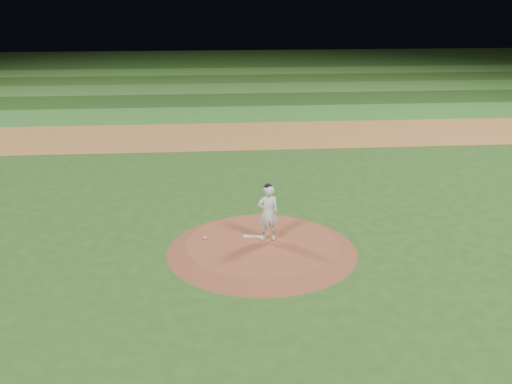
% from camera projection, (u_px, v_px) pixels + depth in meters
% --- Properties ---
extents(ground, '(120.00, 120.00, 0.00)m').
position_uv_depth(ground, '(262.00, 250.00, 16.56)').
color(ground, '#264D19').
rests_on(ground, ground).
extents(infield_dirt_band, '(70.00, 6.00, 0.02)m').
position_uv_depth(infield_dirt_band, '(236.00, 136.00, 29.72)').
color(infield_dirt_band, '#9E6531').
rests_on(infield_dirt_band, ground).
extents(outfield_stripe_0, '(70.00, 5.00, 0.02)m').
position_uv_depth(outfield_stripe_0, '(232.00, 114.00, 34.88)').
color(outfield_stripe_0, '#2E6B26').
rests_on(outfield_stripe_0, ground).
extents(outfield_stripe_1, '(70.00, 5.00, 0.02)m').
position_uv_depth(outfield_stripe_1, '(228.00, 100.00, 39.58)').
color(outfield_stripe_1, '#1C3F14').
rests_on(outfield_stripe_1, ground).
extents(outfield_stripe_2, '(70.00, 5.00, 0.02)m').
position_uv_depth(outfield_stripe_2, '(226.00, 88.00, 44.28)').
color(outfield_stripe_2, '#346625').
rests_on(outfield_stripe_2, ground).
extents(outfield_stripe_3, '(70.00, 5.00, 0.02)m').
position_uv_depth(outfield_stripe_3, '(224.00, 79.00, 48.98)').
color(outfield_stripe_3, '#254C18').
rests_on(outfield_stripe_3, ground).
extents(outfield_stripe_4, '(70.00, 5.00, 0.02)m').
position_uv_depth(outfield_stripe_4, '(222.00, 71.00, 53.68)').
color(outfield_stripe_4, '#3B762B').
rests_on(outfield_stripe_4, ground).
extents(outfield_stripe_5, '(70.00, 5.00, 0.02)m').
position_uv_depth(outfield_stripe_5, '(221.00, 65.00, 58.38)').
color(outfield_stripe_5, '#224E19').
rests_on(outfield_stripe_5, ground).
extents(pitchers_mound, '(5.50, 5.50, 0.25)m').
position_uv_depth(pitchers_mound, '(262.00, 246.00, 16.52)').
color(pitchers_mound, brown).
rests_on(pitchers_mound, ground).
extents(pitching_rubber, '(0.67, 0.30, 0.03)m').
position_uv_depth(pitching_rubber, '(254.00, 237.00, 16.83)').
color(pitching_rubber, white).
rests_on(pitching_rubber, pitchers_mound).
extents(rosin_bag, '(0.11, 0.11, 0.06)m').
position_uv_depth(rosin_bag, '(205.00, 238.00, 16.73)').
color(rosin_bag, silver).
rests_on(rosin_bag, pitchers_mound).
extents(pitcher_on_mound, '(0.66, 0.47, 1.75)m').
position_uv_depth(pitcher_on_mound, '(268.00, 213.00, 16.36)').
color(pitcher_on_mound, white).
rests_on(pitcher_on_mound, pitchers_mound).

